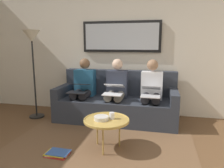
# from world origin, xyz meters

# --- Properties ---
(wall_rear) EXTENTS (6.00, 0.12, 2.60)m
(wall_rear) POSITION_xyz_m (0.00, -2.60, 1.30)
(wall_rear) COLOR beige
(wall_rear) RESTS_ON ground_plane
(area_rug) EXTENTS (2.60, 1.80, 0.01)m
(area_rug) POSITION_xyz_m (0.00, -0.85, 0.00)
(area_rug) COLOR brown
(area_rug) RESTS_ON ground_plane
(couch) EXTENTS (2.20, 0.90, 0.90)m
(couch) POSITION_xyz_m (0.00, -2.12, 0.31)
(couch) COLOR #2D333D
(couch) RESTS_ON ground_plane
(framed_mirror) EXTENTS (1.55, 0.05, 0.60)m
(framed_mirror) POSITION_xyz_m (0.00, -2.51, 1.55)
(framed_mirror) COLOR black
(coffee_table) EXTENTS (0.61, 0.61, 0.43)m
(coffee_table) POSITION_xyz_m (-0.11, -0.90, 0.41)
(coffee_table) COLOR tan
(coffee_table) RESTS_ON ground_plane
(cup) EXTENTS (0.07, 0.07, 0.09)m
(cup) POSITION_xyz_m (-0.17, -0.94, 0.46)
(cup) COLOR silver
(cup) RESTS_ON coffee_table
(bowl) EXTENTS (0.20, 0.20, 0.05)m
(bowl) POSITION_xyz_m (-0.05, -0.86, 0.44)
(bowl) COLOR beige
(bowl) RESTS_ON coffee_table
(person_left) EXTENTS (0.38, 0.58, 1.14)m
(person_left) POSITION_xyz_m (-0.64, -2.05, 0.61)
(person_left) COLOR silver
(person_left) RESTS_ON couch
(laptop_silver) EXTENTS (0.32, 0.39, 0.17)m
(laptop_silver) POSITION_xyz_m (-0.64, -1.82, 0.63)
(laptop_silver) COLOR silver
(person_middle) EXTENTS (0.38, 0.58, 1.14)m
(person_middle) POSITION_xyz_m (0.00, -2.05, 0.61)
(person_middle) COLOR #2D3342
(person_middle) RESTS_ON couch
(laptop_white) EXTENTS (0.33, 0.40, 0.17)m
(laptop_white) POSITION_xyz_m (0.00, -1.82, 0.63)
(laptop_white) COLOR white
(person_right) EXTENTS (0.38, 0.58, 1.14)m
(person_right) POSITION_xyz_m (0.64, -2.05, 0.61)
(person_right) COLOR #235B84
(person_right) RESTS_ON couch
(laptop_black) EXTENTS (0.34, 0.37, 0.15)m
(laptop_black) POSITION_xyz_m (0.64, -1.81, 0.63)
(laptop_black) COLOR black
(magazine_stack) EXTENTS (0.31, 0.25, 0.04)m
(magazine_stack) POSITION_xyz_m (0.47, -0.59, 0.03)
(magazine_stack) COLOR red
(magazine_stack) RESTS_ON ground_plane
(standing_lamp) EXTENTS (0.32, 0.32, 1.66)m
(standing_lamp) POSITION_xyz_m (1.55, -1.85, 1.37)
(standing_lamp) COLOR black
(standing_lamp) RESTS_ON ground_plane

